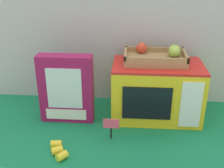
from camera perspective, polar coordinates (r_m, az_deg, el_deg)
The scene contains 7 objects.
ground_plane at distance 1.42m, azimuth 3.05°, elevation -7.28°, with size 1.70×1.70×0.00m, color #147A4C.
display_back_panel at distance 1.51m, azimuth 3.61°, elevation 9.51°, with size 1.61×0.03×0.72m, color #B7BABF.
toy_microwave at distance 1.40m, azimuth 9.03°, elevation -1.38°, with size 0.43×0.26×0.28m.
food_groups_crate at distance 1.37m, azimuth 9.07°, elevation 5.44°, with size 0.29×0.18×0.08m.
cookie_set_box at distance 1.36m, azimuth -9.30°, elevation -0.97°, with size 0.26×0.08×0.33m.
price_sign at distance 1.24m, azimuth -0.20°, elevation -8.48°, with size 0.07×0.01×0.10m.
loose_toy_banana at distance 1.21m, azimuth -10.86°, elevation -13.04°, with size 0.09×0.12×0.03m.
Camera 1 is at (0.02, -1.21, 0.73)m, focal length 44.92 mm.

